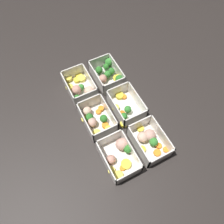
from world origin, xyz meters
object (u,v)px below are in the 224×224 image
Objects in this scene: container_near_left at (80,87)px; container_near_right at (119,155)px; container_near_center at (96,119)px; container_far_right at (149,140)px; container_far_center at (125,107)px; container_far_left at (108,74)px.

container_near_left is 1.06× the size of container_near_right.
container_near_center and container_far_right have the same top height.
container_near_center is (0.18, -0.01, -0.00)m from container_near_left.
container_far_center is (-0.18, 0.13, -0.00)m from container_near_right.
container_far_left is at bearing 93.36° from container_near_left.
container_near_right is (0.19, 0.01, 0.00)m from container_near_center.
container_far_right is at bearing 38.99° from container_near_center.
container_near_center and container_near_right have the same top height.
container_near_right is 0.96× the size of container_far_right.
container_near_left is 0.39m from container_far_right.
container_near_right is (0.37, 0.01, 0.00)m from container_near_left.
container_near_right is 0.40m from container_far_left.
container_near_left is at bearing -144.25° from container_far_center.
container_near_left is 0.97× the size of container_far_center.
container_far_left is 1.00× the size of container_far_right.
container_far_left is 0.96× the size of container_far_center.
container_far_right is at bearing 21.44° from container_near_left.
container_near_left is at bearing -158.56° from container_far_right.
container_far_left is at bearing 141.38° from container_near_center.
container_far_center is (0.00, 0.14, 0.00)m from container_near_center.
container_near_right is at bearing 1.27° from container_near_left.
container_near_center is 0.24m from container_far_left.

